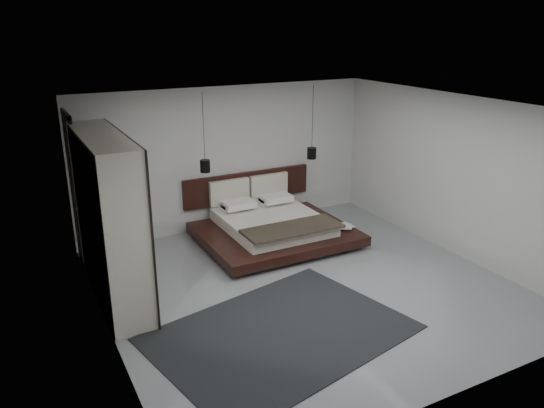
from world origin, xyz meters
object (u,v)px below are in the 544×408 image
lattice_screen (76,191)px  rug (281,333)px  bed (272,225)px  wardrobe (109,219)px  pendant_left (205,166)px  pendant_right (312,153)px

lattice_screen → rug: lattice_screen is taller
lattice_screen → bed: lattice_screen is taller
bed → wardrobe: wardrobe is taller
wardrobe → rug: size_ratio=0.77×
bed → lattice_screen: bearing=170.8°
bed → pendant_left: (-1.13, 0.43, 1.20)m
lattice_screen → wardrobe: lattice_screen is taller
wardrobe → pendant_right: bearing=17.0°
lattice_screen → wardrobe: size_ratio=1.03×
bed → wardrobe: 3.36m
lattice_screen → pendant_right: size_ratio=1.80×
pendant_left → rug: 3.68m
wardrobe → rug: wardrobe is taller
pendant_left → rug: bearing=-94.6°
bed → pendant_right: pendant_right is taller
lattice_screen → pendant_right: bearing=-1.4°
lattice_screen → wardrobe: (0.25, -1.40, -0.06)m
bed → pendant_right: bearing=20.8°
pendant_left → lattice_screen: bearing=177.1°
lattice_screen → rug: (1.96, -3.47, -1.29)m
pendant_right → wardrobe: bearing=-163.0°
lattice_screen → pendant_left: size_ratio=1.82×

